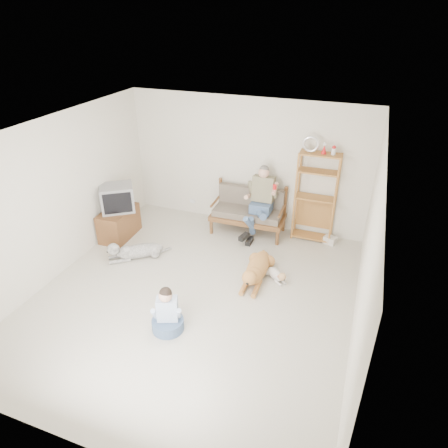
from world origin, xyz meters
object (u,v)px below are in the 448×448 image
at_px(loveseat, 249,210).
at_px(golden_retriever, 256,270).
at_px(tv_stand, 119,223).
at_px(etagere, 315,197).

height_order(loveseat, golden_retriever, loveseat).
distance_m(loveseat, tv_stand, 2.68).
relative_size(tv_stand, golden_retriever, 0.63).
height_order(loveseat, tv_stand, loveseat).
bearing_deg(loveseat, etagere, 5.01).
xyz_separation_m(tv_stand, golden_retriever, (3.04, -0.43, -0.12)).
height_order(tv_stand, golden_retriever, tv_stand).
relative_size(loveseat, golden_retriever, 1.05).
bearing_deg(etagere, loveseat, -173.54).
xyz_separation_m(etagere, golden_retriever, (-0.67, -1.72, -0.75)).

